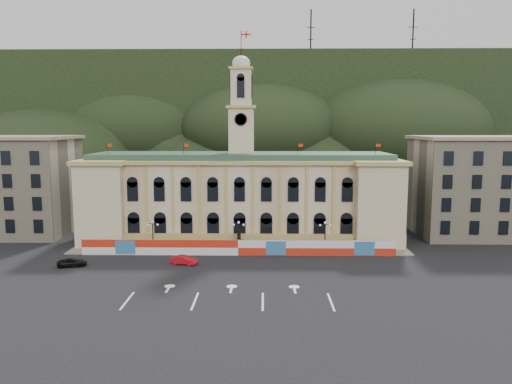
{
  "coord_description": "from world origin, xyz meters",
  "views": [
    {
      "loc": [
        4.16,
        -62.28,
        20.45
      ],
      "look_at": [
        2.8,
        18.0,
        9.8
      ],
      "focal_mm": 35.0,
      "sensor_mm": 36.0,
      "label": 1
    }
  ],
  "objects_px": {
    "lamp_center": "(239,234)",
    "black_suv": "(72,263)",
    "statue": "(239,244)",
    "red_sedan": "(184,260)"
  },
  "relations": [
    {
      "from": "statue",
      "to": "lamp_center",
      "type": "xyz_separation_m",
      "value": [
        0.0,
        -1.0,
        1.89
      ]
    },
    {
      "from": "statue",
      "to": "black_suv",
      "type": "bearing_deg",
      "value": -157.97
    },
    {
      "from": "statue",
      "to": "red_sedan",
      "type": "distance_m",
      "value": 11.41
    },
    {
      "from": "lamp_center",
      "to": "red_sedan",
      "type": "distance_m",
      "value": 10.96
    },
    {
      "from": "statue",
      "to": "black_suv",
      "type": "height_order",
      "value": "statue"
    },
    {
      "from": "lamp_center",
      "to": "black_suv",
      "type": "distance_m",
      "value": 25.67
    },
    {
      "from": "red_sedan",
      "to": "black_suv",
      "type": "distance_m",
      "value": 16.31
    },
    {
      "from": "red_sedan",
      "to": "black_suv",
      "type": "bearing_deg",
      "value": 111.74
    },
    {
      "from": "statue",
      "to": "red_sedan",
      "type": "bearing_deg",
      "value": -132.89
    },
    {
      "from": "statue",
      "to": "black_suv",
      "type": "distance_m",
      "value": 25.91
    }
  ]
}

